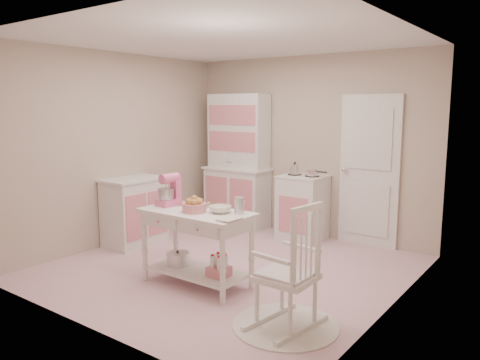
{
  "coord_description": "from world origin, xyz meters",
  "views": [
    {
      "loc": [
        3.23,
        -4.16,
        1.86
      ],
      "look_at": [
        0.24,
        -0.1,
        1.08
      ],
      "focal_mm": 35.0,
      "sensor_mm": 36.0,
      "label": 1
    }
  ],
  "objects_px": {
    "base_cabinet": "(135,211)",
    "bread_basket": "(194,208)",
    "work_table": "(197,248)",
    "stand_mixer": "(168,190)",
    "hutch": "(237,161)",
    "stove": "(303,207)",
    "rocking_chair": "(286,265)"
  },
  "relations": [
    {
      "from": "stove",
      "to": "work_table",
      "type": "bearing_deg",
      "value": -91.26
    },
    {
      "from": "hutch",
      "to": "work_table",
      "type": "bearing_deg",
      "value": -63.01
    },
    {
      "from": "base_cabinet",
      "to": "stove",
      "type": "bearing_deg",
      "value": 42.8
    },
    {
      "from": "stove",
      "to": "base_cabinet",
      "type": "xyz_separation_m",
      "value": [
        -1.72,
        -1.6,
        0.0
      ]
    },
    {
      "from": "hutch",
      "to": "bread_basket",
      "type": "xyz_separation_m",
      "value": [
        1.17,
        -2.31,
        -0.19
      ]
    },
    {
      "from": "hutch",
      "to": "stand_mixer",
      "type": "bearing_deg",
      "value": -71.92
    },
    {
      "from": "work_table",
      "to": "stand_mixer",
      "type": "bearing_deg",
      "value": 177.27
    },
    {
      "from": "base_cabinet",
      "to": "stand_mixer",
      "type": "bearing_deg",
      "value": -25.33
    },
    {
      "from": "rocking_chair",
      "to": "stove",
      "type": "bearing_deg",
      "value": 123.88
    },
    {
      "from": "base_cabinet",
      "to": "bread_basket",
      "type": "height_order",
      "value": "base_cabinet"
    },
    {
      "from": "stove",
      "to": "base_cabinet",
      "type": "distance_m",
      "value": 2.35
    },
    {
      "from": "rocking_chair",
      "to": "base_cabinet",
      "type": "bearing_deg",
      "value": 171.0
    },
    {
      "from": "work_table",
      "to": "bread_basket",
      "type": "distance_m",
      "value": 0.45
    },
    {
      "from": "base_cabinet",
      "to": "bread_basket",
      "type": "xyz_separation_m",
      "value": [
        1.69,
        -0.66,
        0.39
      ]
    },
    {
      "from": "stove",
      "to": "base_cabinet",
      "type": "relative_size",
      "value": 1.0
    },
    {
      "from": "work_table",
      "to": "bread_basket",
      "type": "height_order",
      "value": "bread_basket"
    },
    {
      "from": "base_cabinet",
      "to": "stand_mixer",
      "type": "xyz_separation_m",
      "value": [
        1.25,
        -0.59,
        0.51
      ]
    },
    {
      "from": "rocking_chair",
      "to": "bread_basket",
      "type": "bearing_deg",
      "value": 177.45
    },
    {
      "from": "hutch",
      "to": "stand_mixer",
      "type": "relative_size",
      "value": 6.12
    },
    {
      "from": "hutch",
      "to": "stove",
      "type": "distance_m",
      "value": 1.33
    },
    {
      "from": "stove",
      "to": "work_table",
      "type": "height_order",
      "value": "stove"
    },
    {
      "from": "base_cabinet",
      "to": "rocking_chair",
      "type": "xyz_separation_m",
      "value": [
        2.94,
        -0.89,
        0.09
      ]
    },
    {
      "from": "work_table",
      "to": "base_cabinet",
      "type": "bearing_deg",
      "value": 159.87
    },
    {
      "from": "stove",
      "to": "stand_mixer",
      "type": "distance_m",
      "value": 2.3
    },
    {
      "from": "base_cabinet",
      "to": "work_table",
      "type": "xyz_separation_m",
      "value": [
        1.67,
        -0.61,
        -0.06
      ]
    },
    {
      "from": "hutch",
      "to": "rocking_chair",
      "type": "distance_m",
      "value": 3.54
    },
    {
      "from": "stove",
      "to": "stand_mixer",
      "type": "height_order",
      "value": "stand_mixer"
    },
    {
      "from": "hutch",
      "to": "stand_mixer",
      "type": "height_order",
      "value": "hutch"
    },
    {
      "from": "stove",
      "to": "work_table",
      "type": "xyz_separation_m",
      "value": [
        -0.05,
        -2.21,
        -0.06
      ]
    },
    {
      "from": "stove",
      "to": "rocking_chair",
      "type": "relative_size",
      "value": 0.84
    },
    {
      "from": "work_table",
      "to": "stand_mixer",
      "type": "relative_size",
      "value": 3.53
    },
    {
      "from": "rocking_chair",
      "to": "bread_basket",
      "type": "relative_size",
      "value": 4.4
    }
  ]
}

